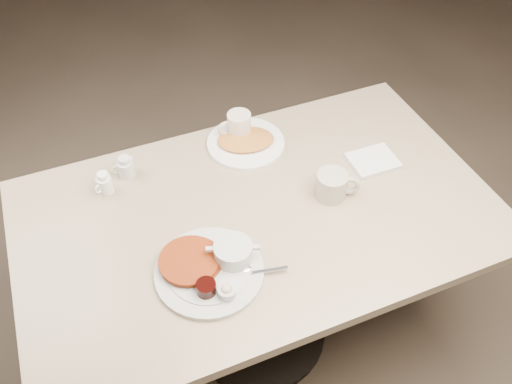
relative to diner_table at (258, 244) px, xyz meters
name	(u,v)px	position (x,y,z in m)	size (l,w,h in m)	color
room	(259,23)	(0.00, 0.00, 0.82)	(7.04, 8.04, 2.84)	#4C3F33
diner_table	(258,244)	(0.00, 0.00, 0.00)	(1.50, 0.90, 0.75)	tan
main_plate	(211,265)	(-0.21, -0.16, 0.19)	(0.41, 0.40, 0.07)	#B9B8B4
coffee_mug_near	(333,185)	(0.25, -0.02, 0.22)	(0.15, 0.13, 0.09)	#B1AD9A
napkin	(373,161)	(0.45, 0.06, 0.18)	(0.16, 0.13, 0.02)	silver
coffee_mug_far	(238,126)	(0.07, 0.36, 0.22)	(0.13, 0.09, 0.10)	silver
creamer_left	(105,184)	(-0.43, 0.27, 0.21)	(0.07, 0.06, 0.08)	white
creamer_right	(126,168)	(-0.35, 0.32, 0.21)	(0.08, 0.07, 0.08)	silver
hash_plate	(246,142)	(0.08, 0.31, 0.18)	(0.34, 0.34, 0.04)	white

